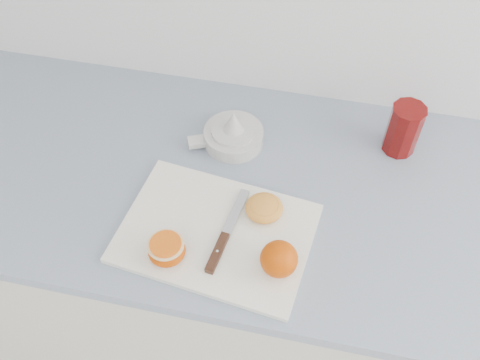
# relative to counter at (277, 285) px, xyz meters

# --- Properties ---
(counter) EXTENTS (2.32, 0.64, 0.89)m
(counter) POSITION_rel_counter_xyz_m (0.00, 0.00, 0.00)
(counter) COLOR silver
(counter) RESTS_ON ground
(cutting_board) EXTENTS (0.40, 0.31, 0.01)m
(cutting_board) POSITION_rel_counter_xyz_m (-0.12, -0.15, 0.45)
(cutting_board) COLOR white
(cutting_board) RESTS_ON counter
(whole_orange) EXTENTS (0.07, 0.07, 0.07)m
(whole_orange) POSITION_rel_counter_xyz_m (0.01, -0.20, 0.49)
(whole_orange) COLOR #DF5700
(whole_orange) RESTS_ON cutting_board
(half_orange) EXTENTS (0.07, 0.07, 0.04)m
(half_orange) POSITION_rel_counter_xyz_m (-0.20, -0.22, 0.48)
(half_orange) COLOR #DF5700
(half_orange) RESTS_ON cutting_board
(squeezed_shell) EXTENTS (0.08, 0.08, 0.03)m
(squeezed_shell) POSITION_rel_counter_xyz_m (-0.04, -0.08, 0.47)
(squeezed_shell) COLOR orange
(squeezed_shell) RESTS_ON cutting_board
(paring_knife) EXTENTS (0.05, 0.21, 0.01)m
(paring_knife) POSITION_rel_counter_xyz_m (-0.11, -0.18, 0.46)
(paring_knife) COLOR #452A1A
(paring_knife) RESTS_ON cutting_board
(citrus_juicer) EXTENTS (0.17, 0.14, 0.09)m
(citrus_juicer) POSITION_rel_counter_xyz_m (-0.15, 0.11, 0.47)
(citrus_juicer) COLOR silver
(citrus_juicer) RESTS_ON counter
(red_tumbler) EXTENTS (0.07, 0.07, 0.12)m
(red_tumbler) POSITION_rel_counter_xyz_m (0.22, 0.17, 0.50)
(red_tumbler) COLOR #680B09
(red_tumbler) RESTS_ON counter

